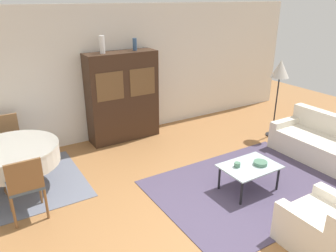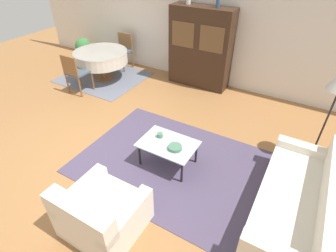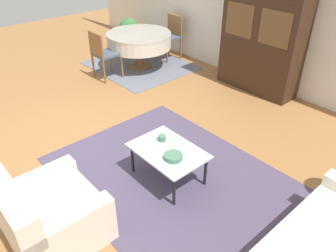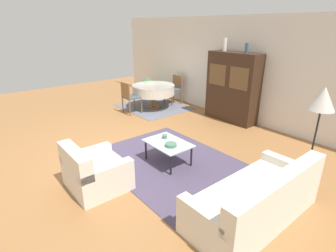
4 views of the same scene
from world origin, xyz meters
name	(u,v)px [view 1 (image 1 of 4)]	position (x,y,z in m)	size (l,w,h in m)	color
ground_plane	(211,232)	(0.00, 0.00, 0.00)	(14.00, 14.00, 0.00)	#9E6B3D
wall_back	(102,75)	(0.00, 3.63, 1.35)	(10.00, 0.06, 2.70)	silver
area_rug	(250,186)	(1.19, 0.52, 0.01)	(3.02, 2.18, 0.01)	#4C425B
dining_rug	(16,188)	(-1.99, 2.43, 0.01)	(2.05, 1.79, 0.01)	slate
couch	(329,147)	(3.04, 0.43, 0.28)	(0.86, 1.99, 0.79)	silver
armchair	(330,228)	(1.00, -0.94, 0.29)	(0.89, 0.85, 0.76)	silver
coffee_table	(250,168)	(1.10, 0.49, 0.38)	(0.87, 0.61, 0.41)	black
display_cabinet	(123,97)	(0.30, 3.35, 0.91)	(1.44, 0.47, 1.82)	#382316
dining_table	(15,155)	(-1.93, 2.38, 0.58)	(1.31, 1.31, 0.72)	brown
dining_chair_near	(25,184)	(-1.93, 1.51, 0.54)	(0.44, 0.44, 0.91)	brown
dining_chair_far	(7,138)	(-1.93, 3.25, 0.54)	(0.44, 0.44, 0.91)	brown
floor_lamp	(280,72)	(3.10, 1.78, 1.39)	(0.37, 0.37, 1.64)	black
cup	(237,165)	(0.91, 0.56, 0.46)	(0.09, 0.09, 0.07)	#4C7A60
bowl	(260,163)	(1.26, 0.42, 0.45)	(0.21, 0.21, 0.06)	#4C7A60
vase_tall	(102,45)	(-0.06, 3.35, 1.98)	(0.10, 0.10, 0.33)	white
vase_short	(135,44)	(0.62, 3.35, 1.94)	(0.08, 0.08, 0.24)	#33517A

